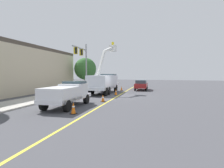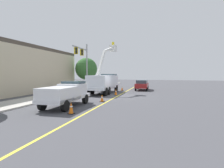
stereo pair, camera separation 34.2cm
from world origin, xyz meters
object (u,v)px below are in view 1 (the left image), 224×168
Objects in this scene: passing_minivan at (141,84)px; traffic_cone_trailing at (122,88)px; traffic_cone_leading at (73,108)px; traffic_signal_mast at (83,59)px; traffic_cone_mid_rear at (116,92)px; utility_bucket_truck at (104,82)px; service_pickup_truck at (67,93)px; traffic_cone_mid_front at (103,98)px.

passing_minivan is 6.45× the size of traffic_cone_trailing.
traffic_cone_leading is 0.11× the size of traffic_signal_mast.
traffic_cone_mid_rear is at bearing 3.24° from traffic_cone_leading.
utility_bucket_truck reaches higher than traffic_cone_trailing.
traffic_cone_mid_rear is 0.10× the size of traffic_signal_mast.
utility_bucket_truck is 1.69× the size of passing_minivan.
service_pickup_truck reaches higher than passing_minivan.
passing_minivan is 8.52m from traffic_cone_mid_rear.
passing_minivan is at bearing -60.03° from traffic_signal_mast.
traffic_cone_mid_front is at bearing 174.84° from passing_minivan.
traffic_cone_leading reaches higher than traffic_cone_mid_front.
passing_minivan is 6.07× the size of traffic_cone_leading.
service_pickup_truck is at bearing -174.52° from utility_bucket_truck.
traffic_cone_leading is 17.48m from traffic_cone_trailing.
service_pickup_truck is 2.97m from traffic_cone_leading.
traffic_signal_mast is at bearing 119.97° from passing_minivan.
traffic_cone_leading is 1.04× the size of traffic_cone_mid_rear.
passing_minivan is 0.66× the size of traffic_signal_mast.
traffic_cone_mid_rear is (9.11, -1.27, -0.73)m from service_pickup_truck.
traffic_signal_mast is at bearing 25.98° from traffic_cone_leading.
service_pickup_truck is at bearing 170.05° from passing_minivan.
traffic_cone_mid_rear reaches higher than traffic_cone_trailing.
service_pickup_truck is 8.28× the size of traffic_cone_mid_front.
traffic_cone_mid_rear is at bearing -7.94° from service_pickup_truck.
utility_bucket_truck is 10.92× the size of traffic_cone_trailing.
traffic_cone_trailing is (17.40, 1.67, -0.02)m from traffic_cone_leading.
traffic_cone_leading is at bearing 176.65° from passing_minivan.
traffic_cone_mid_rear is 6.22m from traffic_cone_trailing.
service_pickup_truck is 17.68m from passing_minivan.
traffic_cone_trailing is at bearing -64.54° from traffic_signal_mast.
traffic_cone_leading is 5.61m from traffic_cone_mid_front.
traffic_cone_mid_rear is at bearing 167.87° from passing_minivan.
traffic_signal_mast is (-4.81, 8.35, 4.02)m from passing_minivan.
traffic_cone_leading is at bearing -176.76° from traffic_cone_mid_rear.
traffic_signal_mast is (14.77, 7.20, 4.60)m from traffic_cone_leading.
service_pickup_truck is (-10.80, -1.04, -0.50)m from utility_bucket_truck.
traffic_cone_mid_front is 12.48m from traffic_signal_mast.
traffic_cone_mid_rear is (-8.31, 1.79, -0.59)m from passing_minivan.
passing_minivan reaches higher than traffic_cone_leading.
utility_bucket_truck is 10.86m from service_pickup_truck.
traffic_cone_mid_rear is 8.75m from traffic_signal_mast.
traffic_cone_mid_rear is (5.67, 0.53, 0.04)m from traffic_cone_mid_front.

